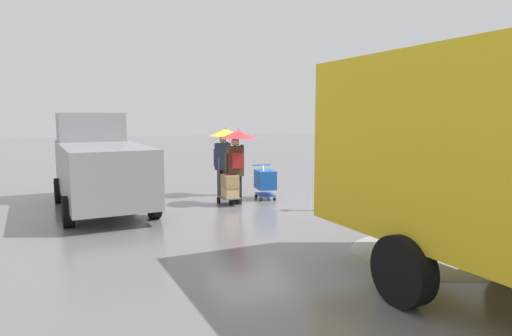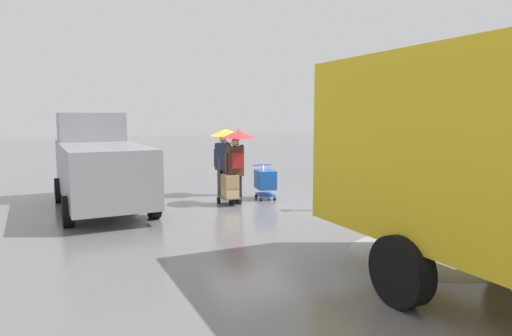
# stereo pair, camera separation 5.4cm
# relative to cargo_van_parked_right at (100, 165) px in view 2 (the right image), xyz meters

# --- Properties ---
(ground_plane) EXTENTS (90.00, 90.00, 0.00)m
(ground_plane) POSITION_rel_cargo_van_parked_right_xyz_m (-4.06, 1.04, -1.18)
(ground_plane) COLOR slate
(slush_patch_near_cluster) EXTENTS (1.32, 1.32, 0.01)m
(slush_patch_near_cluster) POSITION_rel_cargo_van_parked_right_xyz_m (-0.93, -0.02, -1.18)
(slush_patch_near_cluster) COLOR #ADAFB5
(slush_patch_near_cluster) RESTS_ON ground
(slush_patch_under_van) EXTENTS (2.91, 2.91, 0.01)m
(slush_patch_under_van) POSITION_rel_cargo_van_parked_right_xyz_m (-5.16, 6.76, -1.18)
(slush_patch_under_van) COLOR #999BA0
(slush_patch_under_van) RESTS_ON ground
(cargo_van_parked_right) EXTENTS (2.41, 5.44, 2.60)m
(cargo_van_parked_right) POSITION_rel_cargo_van_parked_right_xyz_m (0.00, 0.00, 0.00)
(cargo_van_parked_right) COLOR gray
(cargo_van_parked_right) RESTS_ON ground
(shopping_cart_vendor) EXTENTS (0.68, 0.90, 1.04)m
(shopping_cart_vendor) POSITION_rel_cargo_van_parked_right_xyz_m (-4.66, 0.63, -0.61)
(shopping_cart_vendor) COLOR #1951B2
(shopping_cart_vendor) RESTS_ON ground
(hand_dolly_boxes) EXTENTS (0.53, 0.71, 1.32)m
(hand_dolly_boxes) POSITION_rel_cargo_van_parked_right_xyz_m (-3.36, 1.03, -0.65)
(hand_dolly_boxes) COLOR #515156
(hand_dolly_boxes) RESTS_ON ground
(pedestrian_pink_side) EXTENTS (1.04, 1.04, 2.15)m
(pedestrian_pink_side) POSITION_rel_cargo_van_parked_right_xyz_m (-3.60, 1.02, 0.39)
(pedestrian_pink_side) COLOR black
(pedestrian_pink_side) RESTS_ON ground
(pedestrian_black_side) EXTENTS (1.04, 1.04, 2.15)m
(pedestrian_black_side) POSITION_rel_cargo_van_parked_right_xyz_m (-3.76, -0.47, 0.41)
(pedestrian_black_side) COLOR black
(pedestrian_black_side) RESTS_ON ground
(street_lamp) EXTENTS (0.28, 0.28, 3.86)m
(street_lamp) POSITION_rel_cargo_van_parked_right_xyz_m (-7.27, 3.57, 1.19)
(street_lamp) COLOR #2D2D33
(street_lamp) RESTS_ON ground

